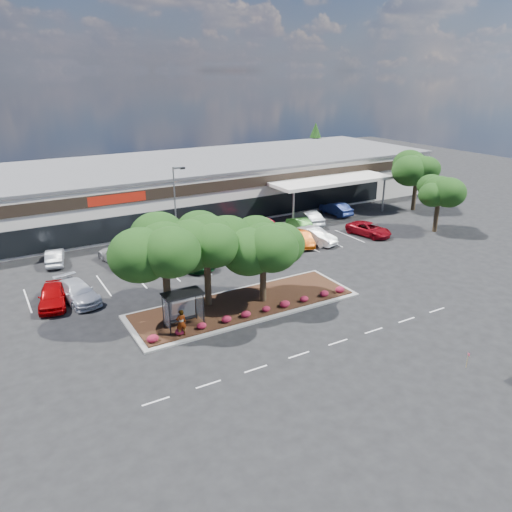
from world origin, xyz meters
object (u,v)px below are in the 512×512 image
light_pole (177,216)px  car_1 (77,292)px  car_0 (53,296)px  survey_stake (468,358)px

light_pole → car_1: 13.28m
car_0 → car_1: size_ratio=0.92×
light_pole → car_1: bearing=-149.5°
light_pole → survey_stake: bearing=-75.1°
light_pole → car_0: light_pole is taller
survey_stake → car_0: size_ratio=0.20×
survey_stake → car_1: car_1 is taller
car_0 → car_1: 1.83m
light_pole → car_0: (-12.96, -6.47, -2.96)m
car_0 → car_1: (1.82, -0.10, -0.06)m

